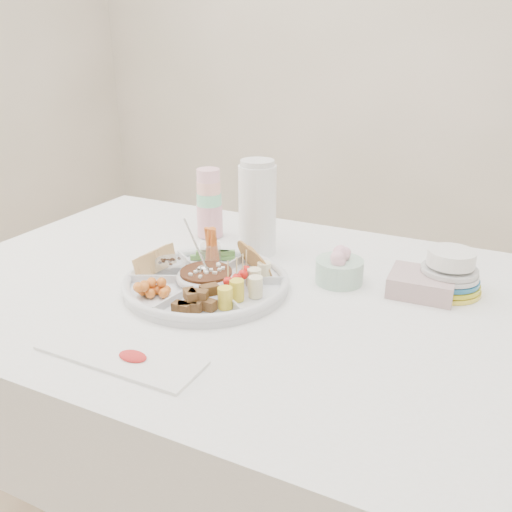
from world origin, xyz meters
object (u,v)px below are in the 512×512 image
at_px(dining_table, 244,417).
at_px(thermos, 257,207).
at_px(party_tray, 206,280).
at_px(plate_stack, 449,272).

height_order(dining_table, thermos, thermos).
relative_size(party_tray, plate_stack, 2.52).
bearing_deg(party_tray, thermos, 88.62).
bearing_deg(party_tray, dining_table, 33.11).
bearing_deg(dining_table, party_tray, -146.89).
distance_m(thermos, plate_stack, 0.51).
distance_m(dining_table, thermos, 0.56).
height_order(party_tray, thermos, thermos).
relative_size(party_tray, thermos, 1.46).
height_order(thermos, plate_stack, thermos).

